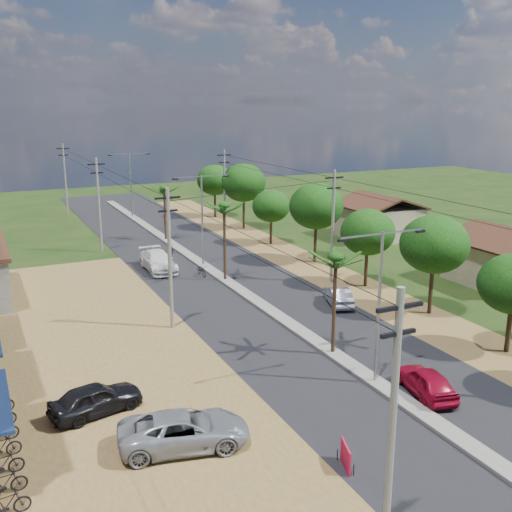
{
  "coord_description": "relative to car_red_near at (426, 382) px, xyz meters",
  "views": [
    {
      "loc": [
        -17.63,
        -22.78,
        14.08
      ],
      "look_at": [
        0.75,
        15.79,
        3.0
      ],
      "focal_mm": 42.0,
      "sensor_mm": 36.0,
      "label": 1
    }
  ],
  "objects": [
    {
      "name": "streetlight_near",
      "position": [
        -1.5,
        2.09,
        4.09
      ],
      "size": [
        5.1,
        0.18,
        8.0
      ],
      "color": "gray",
      "rests_on": "ground"
    },
    {
      "name": "streetlight_mid",
      "position": [
        -1.5,
        27.09,
        4.09
      ],
      "size": [
        5.1,
        0.18,
        8.0
      ],
      "color": "gray",
      "rests_on": "ground"
    },
    {
      "name": "tree_east_h",
      "position": [
        8.0,
        48.09,
        3.95
      ],
      "size": [
        4.4,
        4.4,
        6.52
      ],
      "color": "black",
      "rests_on": "ground"
    },
    {
      "name": "car_red_near",
      "position": [
        0.0,
        0.0,
        0.0
      ],
      "size": [
        2.43,
        4.32,
        1.39
      ],
      "primitive_type": "imported",
      "rotation": [
        0.0,
        0.0,
        2.94
      ],
      "color": "maroon",
      "rests_on": "ground"
    },
    {
      "name": "tree_east_e",
      "position": [
        8.1,
        24.09,
        4.4
      ],
      "size": [
        4.8,
        4.8,
        7.14
      ],
      "color": "black",
      "rests_on": "ground"
    },
    {
      "name": "moto_rider_west_b",
      "position": [
        -2.7,
        32.86,
        -0.22
      ],
      "size": [
        0.52,
        1.59,
        0.94
      ],
      "primitive_type": "imported",
      "rotation": [
        0.0,
        0.0,
        0.05
      ],
      "color": "black",
      "rests_on": "ground"
    },
    {
      "name": "house_east_far",
      "position": [
        19.5,
        30.09,
        1.7
      ],
      "size": [
        7.6,
        7.5,
        4.6
      ],
      "color": "gray",
      "rests_on": "ground"
    },
    {
      "name": "house_east_near",
      "position": [
        18.5,
        12.09,
        1.7
      ],
      "size": [
        7.6,
        7.5,
        4.6
      ],
      "color": "gray",
      "rests_on": "ground"
    },
    {
      "name": "palm_median_mid",
      "position": [
        -1.5,
        22.09,
        5.21
      ],
      "size": [
        2.0,
        2.0,
        6.55
      ],
      "color": "black",
      "rests_on": "ground"
    },
    {
      "name": "palm_median_near",
      "position": [
        -1.5,
        6.09,
        4.84
      ],
      "size": [
        2.0,
        2.0,
        6.15
      ],
      "color": "black",
      "rests_on": "ground"
    },
    {
      "name": "tree_east_c",
      "position": [
        8.2,
        9.09,
        4.17
      ],
      "size": [
        4.6,
        4.6,
        6.83
      ],
      "color": "black",
      "rests_on": "ground"
    },
    {
      "name": "utility_pole_e_b",
      "position": [
        6.0,
        18.09,
        4.06
      ],
      "size": [
        1.6,
        0.24,
        9.0
      ],
      "color": "#605E56",
      "rests_on": "ground"
    },
    {
      "name": "car_parked_silver",
      "position": [
        -12.25,
        0.73,
        0.07
      ],
      "size": [
        5.87,
        3.59,
        1.52
      ],
      "primitive_type": "imported",
      "rotation": [
        0.0,
        0.0,
        1.36
      ],
      "color": "gray",
      "rests_on": "ground"
    },
    {
      "name": "tree_east_g",
      "position": [
        8.3,
        40.09,
        4.55
      ],
      "size": [
        5.0,
        5.0,
        7.38
      ],
      "color": "black",
      "rests_on": "ground"
    },
    {
      "name": "parked_scooter_row",
      "position": [
        -19.24,
        1.16,
        -0.19
      ],
      "size": [
        1.71,
        12.4,
        1.0
      ],
      "color": "black",
      "rests_on": "ground"
    },
    {
      "name": "utility_pole_w_a",
      "position": [
        -8.5,
        -7.91,
        4.06
      ],
      "size": [
        1.6,
        0.24,
        9.0
      ],
      "color": "#605E56",
      "rests_on": "ground"
    },
    {
      "name": "ground",
      "position": [
        -1.5,
        2.09,
        -0.69
      ],
      "size": [
        160.0,
        160.0,
        0.0
      ],
      "primitive_type": "plane",
      "color": "black",
      "rests_on": "ground"
    },
    {
      "name": "car_white_far",
      "position": [
        -5.48,
        27.36,
        0.12
      ],
      "size": [
        2.33,
        5.61,
        1.62
      ],
      "primitive_type": "imported",
      "rotation": [
        0.0,
        0.0,
        -0.01
      ],
      "color": "silver",
      "rests_on": "ground"
    },
    {
      "name": "moto_rider_west_a",
      "position": [
        -2.7,
        24.26,
        -0.22
      ],
      "size": [
        0.64,
        1.8,
        0.94
      ],
      "primitive_type": "imported",
      "rotation": [
        0.0,
        0.0,
        0.01
      ],
      "color": "black",
      "rests_on": "ground"
    },
    {
      "name": "dirt_shoulder_east",
      "position": [
        7.0,
        17.09,
        -0.68
      ],
      "size": [
        5.0,
        90.0,
        0.03
      ],
      "primitive_type": "cube",
      "color": "brown",
      "rests_on": "ground"
    },
    {
      "name": "road",
      "position": [
        -1.5,
        17.09,
        -0.67
      ],
      "size": [
        12.0,
        110.0,
        0.04
      ],
      "primitive_type": "cube",
      "color": "black",
      "rests_on": "ground"
    },
    {
      "name": "tree_east_f",
      "position": [
        7.7,
        32.09,
        3.19
      ],
      "size": [
        3.8,
        3.8,
        5.52
      ],
      "color": "black",
      "rests_on": "ground"
    },
    {
      "name": "palm_median_far",
      "position": [
        -1.5,
        38.09,
        4.57
      ],
      "size": [
        2.0,
        2.0,
        5.85
      ],
      "color": "black",
      "rests_on": "ground"
    },
    {
      "name": "utility_pole_w_b",
      "position": [
        -8.5,
        14.09,
        4.06
      ],
      "size": [
        1.6,
        0.24,
        9.0
      ],
      "color": "#605E56",
      "rests_on": "ground"
    },
    {
      "name": "car_silver_mid",
      "position": [
        3.5,
        13.21,
        -0.05
      ],
      "size": [
        2.58,
        4.16,
        1.29
      ],
      "primitive_type": "imported",
      "rotation": [
        0.0,
        0.0,
        2.81
      ],
      "color": "gray",
      "rests_on": "ground"
    },
    {
      "name": "streetlight_far",
      "position": [
        -1.5,
        52.09,
        4.09
      ],
      "size": [
        5.1,
        0.18,
        8.0
      ],
      "color": "gray",
      "rests_on": "ground"
    },
    {
      "name": "utility_pole_e_c",
      "position": [
        6.0,
        40.09,
        4.06
      ],
      "size": [
        1.6,
        0.24,
        9.0
      ],
      "color": "#605E56",
      "rests_on": "ground"
    },
    {
      "name": "dirt_lot_west",
      "position": [
        -16.5,
        10.09,
        -0.68
      ],
      "size": [
        18.0,
        46.0,
        0.04
      ],
      "primitive_type": "cube",
      "color": "brown",
      "rests_on": "ground"
    },
    {
      "name": "median",
      "position": [
        -1.5,
        20.09,
        -0.6
      ],
      "size": [
        1.0,
        90.0,
        0.18
      ],
      "primitive_type": "cube",
      "color": "#605E56",
      "rests_on": "ground"
    },
    {
      "name": "utility_pole_w_d",
      "position": [
        -8.5,
        57.09,
        4.06
      ],
      "size": [
        1.6,
        0.24,
        9.0
      ],
      "color": "#605E56",
      "rests_on": "ground"
    },
    {
      "name": "tree_east_d",
      "position": [
        7.9,
        16.09,
        3.65
      ],
      "size": [
        4.2,
        4.2,
        6.13
      ],
      "color": "black",
      "rests_on": "ground"
    },
    {
      "name": "utility_pole_w_c",
      "position": [
        -8.5,
        36.09,
        4.06
      ],
      "size": [
        1.6,
        0.24,
        9.0
      ],
      "color": "#605E56",
      "rests_on": "ground"
    },
    {
      "name": "roadside_sign",
      "position": [
        -7.0,
        -3.44,
        -0.17
      ],
      "size": [
        0.48,
        1.22,
        1.05
      ],
      "rotation": [
        0.0,
        0.0,
        -0.33
      ],
      "color": "#A60F2F",
      "rests_on": "ground"
    },
    {
      "name": "car_parked_dark",
      "position": [
        -15.02,
        5.12,
        0.04
      ],
      "size": [
        4.58,
        2.69,
        1.46
      ],
      "primitive_type": "imported",
      "rotation": [
        0.0,
        0.0,
        1.81
      ],
      "color": "black",
      "rests_on": "ground"
    }
  ]
}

